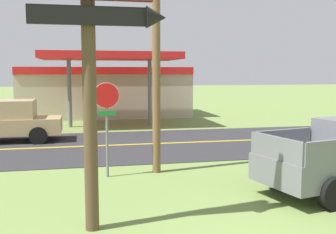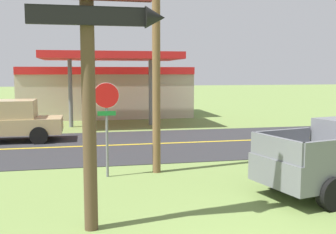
% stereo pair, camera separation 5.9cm
% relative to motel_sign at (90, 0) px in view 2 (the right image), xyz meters
% --- Properties ---
extents(road_asphalt, '(140.00, 8.00, 0.02)m').
position_rel_motel_sign_xyz_m(road_asphalt, '(2.52, 9.67, -4.64)').
color(road_asphalt, '#2B2B2D').
rests_on(road_asphalt, ground).
extents(road_centre_line, '(126.00, 0.20, 0.01)m').
position_rel_motel_sign_xyz_m(road_centre_line, '(2.52, 9.67, -4.63)').
color(road_centre_line, gold).
rests_on(road_centre_line, road_asphalt).
extents(motel_sign, '(2.80, 0.54, 6.76)m').
position_rel_motel_sign_xyz_m(motel_sign, '(0.00, 0.00, 0.00)').
color(motel_sign, brown).
rests_on(motel_sign, ground).
extents(stop_sign, '(0.80, 0.08, 2.95)m').
position_rel_motel_sign_xyz_m(stop_sign, '(0.51, 4.31, -2.63)').
color(stop_sign, slate).
rests_on(stop_sign, ground).
extents(utility_pole, '(1.74, 0.26, 9.23)m').
position_rel_motel_sign_xyz_m(utility_pole, '(2.12, 4.57, 0.24)').
color(utility_pole, brown).
rests_on(utility_pole, ground).
extents(gas_station, '(12.00, 11.50, 4.40)m').
position_rel_motel_sign_xyz_m(gas_station, '(1.47, 21.98, -2.71)').
color(gas_station, beige).
rests_on(gas_station, ground).
extents(pickup_tan_on_road, '(5.20, 2.24, 1.96)m').
position_rel_motel_sign_xyz_m(pickup_tan_on_road, '(-3.74, 11.67, -3.69)').
color(pickup_tan_on_road, tan).
rests_on(pickup_tan_on_road, ground).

